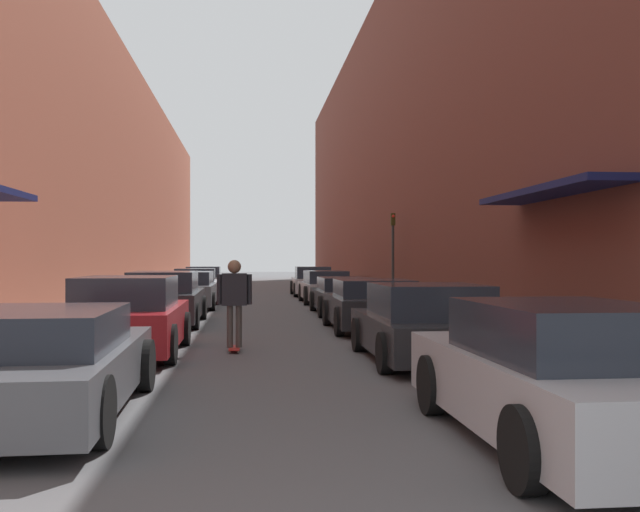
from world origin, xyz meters
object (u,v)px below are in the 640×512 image
Objects in this scene: parked_car_right_1 at (426,324)px; parked_car_right_2 at (372,305)px; parked_car_left_3 at (187,290)px; parked_car_right_5 at (312,282)px; skateboarder at (234,295)px; traffic_light at (393,247)px; parked_car_right_4 at (325,287)px; parked_car_left_5 at (204,280)px; parked_car_left_2 at (165,299)px; parked_car_left_1 at (128,318)px; parked_car_left_4 at (196,285)px; parked_car_right_3 at (345,296)px; parked_car_left_0 at (43,364)px; parked_car_right_0 at (558,376)px.

parked_car_right_2 is at bearing 90.10° from parked_car_right_1.
parked_car_right_5 is at bearing 57.30° from parked_car_left_3.
traffic_light reaches higher than skateboarder.
parked_car_left_3 is 9.34m from parked_car_right_5.
parked_car_right_5 is (-0.02, 5.58, 0.03)m from parked_car_right_4.
traffic_light reaches higher than parked_car_right_4.
parked_car_left_5 is at bearing 121.59° from parked_car_right_4.
parked_car_left_2 reaches higher than parked_car_right_2.
traffic_light is at bearing 60.02° from parked_car_left_1.
skateboarder reaches higher than parked_car_right_2.
parked_car_left_1 is 15.31m from parked_car_right_4.
parked_car_right_2 is at bearing -74.68° from parked_car_left_5.
skateboarder is at bearing -102.76° from parked_car_right_4.
parked_car_left_4 is 19.28m from parked_car_right_1.
parked_car_left_2 is 1.15× the size of parked_car_right_2.
parked_car_left_1 is 12.17m from parked_car_left_3.
skateboarder is at bearing 153.71° from parked_car_right_1.
parked_car_left_1 is 1.01× the size of parked_car_right_5.
parked_car_right_2 is at bearing -89.90° from parked_car_right_5.
parked_car_left_3 reaches higher than parked_car_right_4.
parked_car_left_5 is at bearing 110.46° from parked_car_right_3.
parked_car_right_2 is (-0.01, 5.16, -0.01)m from parked_car_right_1.
parked_car_left_0 reaches higher than parked_car_right_3.
parked_car_left_0 is 4.96m from parked_car_left_1.
traffic_light is (2.30, 8.83, 1.55)m from parked_car_right_2.
skateboarder is (-3.22, -8.55, 0.48)m from parked_car_right_3.
parked_car_right_2 is 4.82m from skateboarder.
parked_car_right_1 is (5.12, -7.10, -0.05)m from parked_car_left_2.
parked_car_left_4 is 8.90m from traffic_light.
parked_car_left_4 is 0.93× the size of parked_car_right_4.
parked_car_left_3 is 2.82× the size of skateboarder.
parked_car_right_4 is (-0.02, 15.68, -0.00)m from parked_car_right_1.
parked_car_right_2 is (5.06, 3.93, -0.07)m from parked_car_left_1.
parked_car_left_3 is 1.10× the size of parked_car_right_0.
parked_car_right_5 is (5.04, 20.03, -0.03)m from parked_car_left_1.
parked_car_left_4 is 0.94× the size of parked_car_right_0.
parked_car_right_1 is 0.92× the size of parked_car_right_3.
skateboarder is at bearing 69.98° from parked_car_left_0.
parked_car_right_5 reaches higher than parked_car_left_0.
parked_car_left_2 is 1.00× the size of parked_car_left_3.
skateboarder is (-3.11, 6.96, 0.41)m from parked_car_right_0.
parked_car_left_0 is 1.01× the size of parked_car_right_3.
traffic_light is (7.48, -4.59, 1.52)m from parked_car_left_4.
traffic_light is (2.29, 13.99, 1.53)m from parked_car_right_1.
parked_car_left_1 is 14.81m from traffic_light.
parked_car_left_2 is at bearing -120.75° from parked_car_right_4.
parked_car_left_3 is at bearing 147.42° from parked_car_right_3.
parked_car_left_3 is 1.14× the size of parked_car_right_1.
parked_car_left_5 is 24.65m from parked_car_right_1.
parked_car_right_4 reaches higher than parked_car_left_0.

